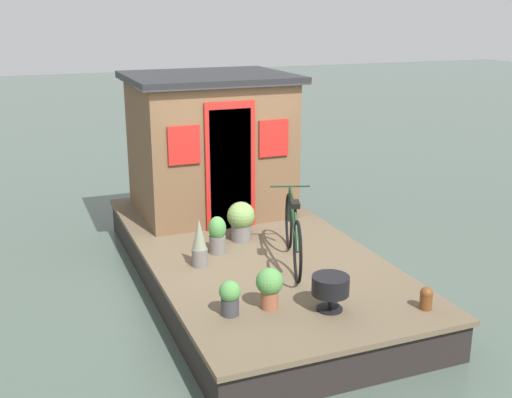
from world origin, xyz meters
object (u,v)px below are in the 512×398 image
potted_plant_succulent (217,235)px  houseboat_cabin (210,143)px  bicycle (293,232)px  potted_plant_rosemary (199,244)px  potted_plant_fern (270,285)px  mooring_bollard (426,297)px  potted_plant_geranium (230,297)px  charcoal_grill (330,286)px  potted_plant_basil (241,220)px

potted_plant_succulent → houseboat_cabin: bearing=-15.2°
bicycle → potted_plant_rosemary: bicycle is taller
potted_plant_fern → mooring_bollard: potted_plant_fern is taller
houseboat_cabin → bicycle: houseboat_cabin is taller
potted_plant_rosemary → potted_plant_fern: 1.40m
potted_plant_geranium → charcoal_grill: bearing=-105.5°
houseboat_cabin → potted_plant_fern: bearing=172.3°
potted_plant_succulent → mooring_bollard: 2.76m
potted_plant_geranium → mooring_bollard: bearing=-108.0°
mooring_bollard → potted_plant_rosemary: bearing=43.1°
potted_plant_succulent → charcoal_grill: bearing=-163.5°
houseboat_cabin → potted_plant_fern: 3.56m
houseboat_cabin → charcoal_grill: houseboat_cabin is taller
houseboat_cabin → potted_plant_succulent: size_ratio=4.88×
potted_plant_fern → charcoal_grill: size_ratio=1.13×
potted_plant_basil → mooring_bollard: bearing=-157.7°
potted_plant_fern → potted_plant_rosemary: bearing=14.4°
potted_plant_basil → potted_plant_fern: bearing=167.9°
houseboat_cabin → potted_plant_rosemary: (-2.09, 0.81, -0.76)m
houseboat_cabin → potted_plant_succulent: bearing=164.8°
houseboat_cabin → potted_plant_rosemary: houseboat_cabin is taller
bicycle → potted_plant_succulent: (0.66, 0.75, -0.15)m
potted_plant_geranium → potted_plant_rosemary: bearing=-3.7°
houseboat_cabin → potted_plant_fern: (-3.44, 0.46, -0.80)m
potted_plant_fern → charcoal_grill: (-0.27, -0.56, 0.01)m
potted_plant_rosemary → charcoal_grill: 1.86m
houseboat_cabin → bicycle: size_ratio=1.38×
bicycle → mooring_bollard: bearing=-154.9°
potted_plant_succulent → potted_plant_fern: 1.68m
potted_plant_rosemary → potted_plant_fern: size_ratio=1.36×
potted_plant_rosemary → charcoal_grill: size_ratio=1.54×
potted_plant_geranium → charcoal_grill: charcoal_grill is taller
bicycle → potted_plant_fern: size_ratio=3.87×
charcoal_grill → potted_plant_rosemary: bearing=29.3°
potted_plant_basil → potted_plant_geranium: bearing=156.7°
potted_plant_succulent → potted_plant_basil: size_ratio=0.91×
potted_plant_rosemary → mooring_bollard: bearing=-136.9°
potted_plant_rosemary → potted_plant_basil: (0.64, -0.77, 0.01)m
potted_plant_geranium → potted_plant_basil: bearing=-23.3°
potted_plant_fern → potted_plant_basil: 2.04m
potted_plant_rosemary → houseboat_cabin: bearing=-21.3°
potted_plant_geranium → potted_plant_succulent: bearing=-14.1°
bicycle → potted_plant_succulent: bearing=48.4°
houseboat_cabin → potted_plant_geranium: size_ratio=6.38×
bicycle → potted_plant_geranium: bearing=130.9°
potted_plant_geranium → potted_plant_fern: 0.44m
potted_plant_geranium → potted_plant_fern: bearing=-90.7°
potted_plant_fern → potted_plant_basil: bearing=-12.1°
potted_plant_geranium → potted_plant_fern: size_ratio=0.84×
mooring_bollard → potted_plant_fern: bearing=67.5°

